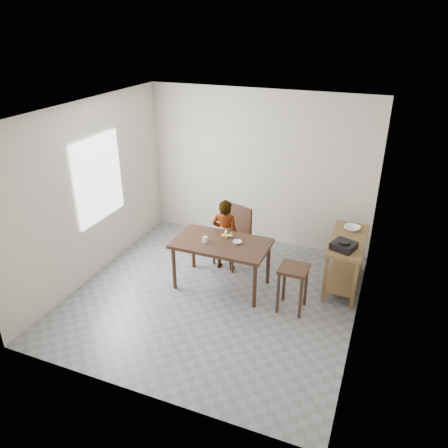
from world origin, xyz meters
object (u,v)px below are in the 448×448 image
at_px(dining_table, 222,264).
at_px(prep_counter, 345,262).
at_px(child, 225,235).
at_px(dining_chair, 231,237).
at_px(stool, 292,288).

relative_size(dining_table, prep_counter, 1.17).
height_order(dining_table, child, child).
xyz_separation_m(prep_counter, dining_chair, (-1.82, -0.03, 0.09)).
bearing_deg(dining_chair, child, -84.25).
relative_size(dining_table, child, 1.17).
height_order(dining_table, stool, dining_table).
bearing_deg(child, dining_chair, -107.02).
height_order(dining_table, dining_chair, dining_chair).
bearing_deg(dining_chair, prep_counter, 20.83).
height_order(dining_chair, stool, dining_chair).
relative_size(prep_counter, dining_chair, 1.23).
bearing_deg(prep_counter, dining_chair, -179.11).
xyz_separation_m(dining_table, prep_counter, (1.72, 0.70, 0.03)).
xyz_separation_m(dining_table, stool, (1.13, -0.18, -0.04)).
bearing_deg(dining_table, child, 105.74).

